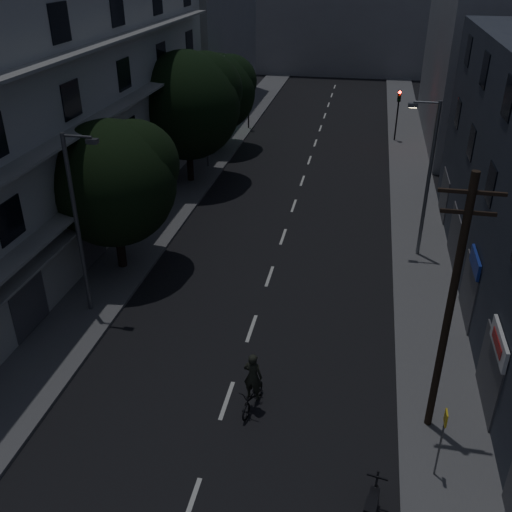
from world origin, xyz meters
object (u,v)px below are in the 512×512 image
(bus_stop_sign, at_px, (443,432))
(motorcycle, at_px, (371,512))
(utility_pole, at_px, (450,307))
(cyclist, at_px, (253,390))

(bus_stop_sign, xyz_separation_m, motorcycle, (-1.92, -2.02, -1.37))
(utility_pole, height_order, cyclist, utility_pole)
(bus_stop_sign, bearing_deg, utility_pole, 91.16)
(cyclist, bearing_deg, bus_stop_sign, -7.38)
(bus_stop_sign, relative_size, cyclist, 1.08)
(motorcycle, bearing_deg, cyclist, 146.30)
(utility_pole, xyz_separation_m, bus_stop_sign, (0.04, -2.17, -2.98))
(bus_stop_sign, relative_size, motorcycle, 1.23)
(utility_pole, xyz_separation_m, cyclist, (-6.00, -0.25, -4.08))
(bus_stop_sign, height_order, cyclist, bus_stop_sign)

